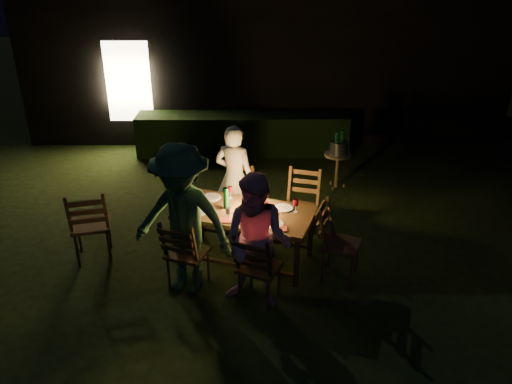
{
  "coord_description": "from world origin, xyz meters",
  "views": [
    {
      "loc": [
        -0.3,
        -5.83,
        3.64
      ],
      "look_at": [
        -0.26,
        0.03,
        0.86
      ],
      "focal_mm": 35.0,
      "sensor_mm": 36.0,
      "label": 1
    }
  ],
  "objects_px": {
    "person_opp_right": "(257,243)",
    "person_opp_left": "(182,221)",
    "chair_far_right": "(300,218)",
    "bottle_bucket_b": "(341,144)",
    "side_table": "(338,158)",
    "chair_spare": "(93,237)",
    "person_house_side": "(234,178)",
    "chair_far_left": "(234,209)",
    "dining_table": "(244,216)",
    "chair_near_left": "(188,264)",
    "bottle_bucket_a": "(336,146)",
    "chair_end": "(338,255)",
    "lantern": "(249,199)",
    "bottle_table": "(226,198)",
    "chair_near_right": "(259,279)",
    "ice_bucket": "(338,148)"
  },
  "relations": [
    {
      "from": "dining_table",
      "to": "chair_near_left",
      "type": "relative_size",
      "value": 1.94
    },
    {
      "from": "bottle_bucket_b",
      "to": "chair_far_left",
      "type": "bearing_deg",
      "value": -141.11
    },
    {
      "from": "bottle_bucket_a",
      "to": "bottle_table",
      "type": "bearing_deg",
      "value": -129.05
    },
    {
      "from": "chair_far_right",
      "to": "side_table",
      "type": "height_order",
      "value": "chair_far_right"
    },
    {
      "from": "dining_table",
      "to": "bottle_bucket_b",
      "type": "bearing_deg",
      "value": 74.4
    },
    {
      "from": "chair_far_right",
      "to": "chair_spare",
      "type": "bearing_deg",
      "value": 27.31
    },
    {
      "from": "person_opp_left",
      "to": "chair_far_right",
      "type": "bearing_deg",
      "value": 57.88
    },
    {
      "from": "person_opp_right",
      "to": "person_opp_left",
      "type": "height_order",
      "value": "person_opp_left"
    },
    {
      "from": "chair_spare",
      "to": "bottle_bucket_b",
      "type": "bearing_deg",
      "value": 18.58
    },
    {
      "from": "dining_table",
      "to": "bottle_bucket_a",
      "type": "relative_size",
      "value": 5.97
    },
    {
      "from": "bottle_table",
      "to": "bottle_bucket_b",
      "type": "relative_size",
      "value": 0.88
    },
    {
      "from": "person_opp_left",
      "to": "dining_table",
      "type": "bearing_deg",
      "value": 61.24
    },
    {
      "from": "dining_table",
      "to": "chair_near_left",
      "type": "height_order",
      "value": "chair_near_left"
    },
    {
      "from": "side_table",
      "to": "person_house_side",
      "type": "bearing_deg",
      "value": -141.85
    },
    {
      "from": "person_opp_left",
      "to": "bottle_bucket_a",
      "type": "height_order",
      "value": "person_opp_left"
    },
    {
      "from": "chair_far_right",
      "to": "person_house_side",
      "type": "xyz_separation_m",
      "value": [
        -0.93,
        0.37,
        0.47
      ]
    },
    {
      "from": "ice_bucket",
      "to": "chair_spare",
      "type": "bearing_deg",
      "value": -147.81
    },
    {
      "from": "person_house_side",
      "to": "person_opp_left",
      "type": "xyz_separation_m",
      "value": [
        -0.54,
        -1.55,
        0.15
      ]
    },
    {
      "from": "lantern",
      "to": "chair_end",
      "type": "bearing_deg",
      "value": -21.6
    },
    {
      "from": "person_house_side",
      "to": "bottle_bucket_b",
      "type": "xyz_separation_m",
      "value": [
        1.75,
        1.38,
        0.01
      ]
    },
    {
      "from": "chair_far_right",
      "to": "side_table",
      "type": "bearing_deg",
      "value": -97.6
    },
    {
      "from": "dining_table",
      "to": "chair_end",
      "type": "bearing_deg",
      "value": 0.03
    },
    {
      "from": "chair_near_left",
      "to": "bottle_bucket_b",
      "type": "xyz_separation_m",
      "value": [
        2.28,
        2.88,
        0.48
      ]
    },
    {
      "from": "chair_spare",
      "to": "ice_bucket",
      "type": "relative_size",
      "value": 3.6
    },
    {
      "from": "person_house_side",
      "to": "person_opp_right",
      "type": "distance_m",
      "value": 1.87
    },
    {
      "from": "dining_table",
      "to": "chair_far_right",
      "type": "height_order",
      "value": "chair_far_right"
    },
    {
      "from": "side_table",
      "to": "bottle_table",
      "type": "bearing_deg",
      "value": -129.33
    },
    {
      "from": "dining_table",
      "to": "chair_far_right",
      "type": "bearing_deg",
      "value": 54.55
    },
    {
      "from": "chair_far_right",
      "to": "bottle_bucket_b",
      "type": "xyz_separation_m",
      "value": [
        0.83,
        1.75,
        0.47
      ]
    },
    {
      "from": "dining_table",
      "to": "person_opp_left",
      "type": "relative_size",
      "value": 1.03
    },
    {
      "from": "chair_far_right",
      "to": "bottle_table",
      "type": "relative_size",
      "value": 3.66
    },
    {
      "from": "chair_near_right",
      "to": "ice_bucket",
      "type": "bearing_deg",
      "value": 91.29
    },
    {
      "from": "person_opp_right",
      "to": "person_house_side",
      "type": "bearing_deg",
      "value": 118.76
    },
    {
      "from": "person_opp_right",
      "to": "bottle_table",
      "type": "xyz_separation_m",
      "value": [
        -0.39,
        1.0,
        0.05
      ]
    },
    {
      "from": "chair_far_right",
      "to": "bottle_bucket_a",
      "type": "bearing_deg",
      "value": -96.69
    },
    {
      "from": "bottle_bucket_a",
      "to": "bottle_bucket_b",
      "type": "relative_size",
      "value": 1.0
    },
    {
      "from": "lantern",
      "to": "side_table",
      "type": "bearing_deg",
      "value": 56.33
    },
    {
      "from": "lantern",
      "to": "chair_far_left",
      "type": "bearing_deg",
      "value": 105.47
    },
    {
      "from": "chair_end",
      "to": "lantern",
      "type": "bearing_deg",
      "value": -90.92
    },
    {
      "from": "chair_far_left",
      "to": "chair_end",
      "type": "xyz_separation_m",
      "value": [
        1.33,
        -1.28,
        0.01
      ]
    },
    {
      "from": "chair_near_right",
      "to": "person_house_side",
      "type": "relative_size",
      "value": 0.62
    },
    {
      "from": "chair_far_right",
      "to": "bottle_bucket_b",
      "type": "distance_m",
      "value": 2.0
    },
    {
      "from": "side_table",
      "to": "chair_end",
      "type": "bearing_deg",
      "value": -98.3
    },
    {
      "from": "dining_table",
      "to": "bottle_bucket_a",
      "type": "distance_m",
      "value": 2.68
    },
    {
      "from": "person_opp_left",
      "to": "side_table",
      "type": "height_order",
      "value": "person_opp_left"
    },
    {
      "from": "chair_end",
      "to": "chair_far_right",
      "type": "bearing_deg",
      "value": -137.1
    },
    {
      "from": "chair_far_left",
      "to": "lantern",
      "type": "distance_m",
      "value": 1.05
    },
    {
      "from": "person_house_side",
      "to": "bottle_table",
      "type": "distance_m",
      "value": 0.85
    },
    {
      "from": "person_opp_right",
      "to": "side_table",
      "type": "relative_size",
      "value": 2.59
    },
    {
      "from": "dining_table",
      "to": "ice_bucket",
      "type": "height_order",
      "value": "ice_bucket"
    }
  ]
}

